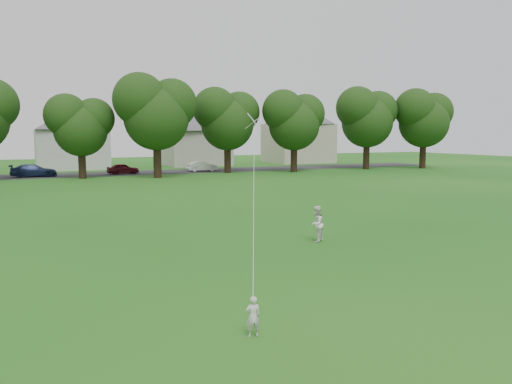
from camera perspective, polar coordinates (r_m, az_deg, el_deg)
name	(u,v)px	position (r m, az deg, el deg)	size (l,w,h in m)	color
ground	(243,279)	(14.86, -1.50, -9.92)	(160.00, 160.00, 0.00)	#145312
street	(82,175)	(55.50, -19.31, 1.89)	(90.00, 7.00, 0.01)	#2D2D30
toddler	(253,317)	(10.75, -0.35, -14.04)	(0.32, 0.21, 0.88)	beige
older_boy	(317,224)	(19.83, 6.94, -3.64)	(0.69, 0.54, 1.43)	white
kite	(254,178)	(17.17, -0.25, 1.62)	(3.54, 6.99, 14.71)	white
tree_row	(114,109)	(49.97, -15.97, 9.05)	(81.55, 9.85, 10.98)	black
house_row	(77,130)	(65.36, -19.78, 6.68)	(76.79, 12.91, 10.45)	silver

